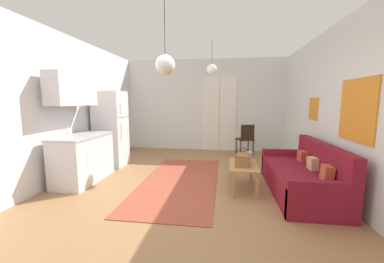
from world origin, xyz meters
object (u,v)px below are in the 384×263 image
(couch, at_px, (304,178))
(accent_chair, at_px, (246,138))
(refrigerator, at_px, (111,129))
(bamboo_vase, at_px, (250,157))
(pendant_lamp_near, at_px, (165,65))
(coffee_table, at_px, (243,168))
(handbag, at_px, (242,160))
(pendant_lamp_far, at_px, (212,69))

(couch, relative_size, accent_chair, 2.28)
(refrigerator, xyz_separation_m, accent_chair, (3.23, 1.43, -0.37))
(bamboo_vase, relative_size, pendant_lamp_near, 0.45)
(coffee_table, xyz_separation_m, handbag, (-0.02, -0.09, 0.17))
(couch, bearing_deg, handbag, -178.26)
(refrigerator, distance_m, pendant_lamp_near, 2.99)
(pendant_lamp_near, bearing_deg, coffee_table, 41.41)
(bamboo_vase, height_order, refrigerator, refrigerator)
(pendant_lamp_near, relative_size, pendant_lamp_far, 1.35)
(accent_chair, height_order, pendant_lamp_far, pendant_lamp_far)
(handbag, relative_size, accent_chair, 0.38)
(coffee_table, relative_size, accent_chair, 0.98)
(coffee_table, relative_size, handbag, 2.57)
(bamboo_vase, bearing_deg, coffee_table, -143.90)
(couch, xyz_separation_m, accent_chair, (-0.72, 2.58, 0.24))
(bamboo_vase, bearing_deg, pendant_lamp_far, 123.80)
(accent_chair, distance_m, pendant_lamp_near, 4.03)
(coffee_table, bearing_deg, bamboo_vase, 36.10)
(accent_chair, bearing_deg, handbag, 66.40)
(handbag, bearing_deg, pendant_lamp_far, 115.37)
(accent_chair, xyz_separation_m, pendant_lamp_near, (-1.37, -3.50, 1.48))
(bamboo_vase, relative_size, pendant_lamp_far, 0.61)
(handbag, bearing_deg, pendant_lamp_near, -140.61)
(refrigerator, distance_m, accent_chair, 3.55)
(couch, xyz_separation_m, pendant_lamp_far, (-1.61, 1.24, 1.94))
(handbag, distance_m, pendant_lamp_far, 2.18)
(coffee_table, relative_size, pendant_lamp_far, 1.24)
(coffee_table, xyz_separation_m, refrigerator, (-2.96, 1.09, 0.50))
(handbag, xyz_separation_m, refrigerator, (-2.94, 1.18, 0.33))
(handbag, distance_m, accent_chair, 2.63)
(accent_chair, bearing_deg, refrigerator, 6.63)
(coffee_table, distance_m, pendant_lamp_near, 2.18)
(couch, distance_m, refrigerator, 4.15)
(pendant_lamp_far, bearing_deg, handbag, -64.63)
(coffee_table, height_order, accent_chair, accent_chair)
(bamboo_vase, xyz_separation_m, handbag, (-0.14, -0.17, -0.00))
(couch, relative_size, bamboo_vase, 4.72)
(accent_chair, distance_m, pendant_lamp_far, 2.34)
(accent_chair, xyz_separation_m, pendant_lamp_far, (-0.89, -1.34, 1.70))
(couch, relative_size, coffee_table, 2.33)
(handbag, distance_m, pendant_lamp_near, 2.00)
(coffee_table, height_order, pendant_lamp_near, pendant_lamp_near)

